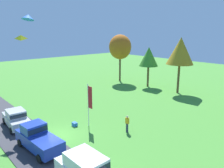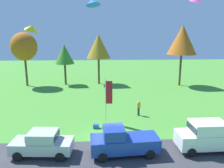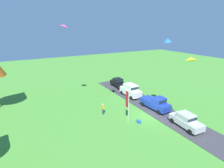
% 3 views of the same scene
% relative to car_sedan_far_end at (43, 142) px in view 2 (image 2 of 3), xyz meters
% --- Properties ---
extents(ground_plane, '(120.00, 120.00, 0.00)m').
position_rel_car_sedan_far_end_xyz_m(ground_plane, '(4.79, 2.13, -1.04)').
color(ground_plane, '#478E33').
extents(pavement_strip, '(36.00, 4.40, 0.06)m').
position_rel_car_sedan_far_end_xyz_m(pavement_strip, '(4.79, -0.30, -1.01)').
color(pavement_strip, '#38383D').
rests_on(pavement_strip, ground).
extents(car_sedan_far_end, '(4.52, 2.21, 1.84)m').
position_rel_car_sedan_far_end_xyz_m(car_sedan_far_end, '(0.00, 0.00, 0.00)').
color(car_sedan_far_end, '#B7B7BC').
rests_on(car_sedan_far_end, ground).
extents(car_pickup_near_entrance, '(5.12, 2.32, 2.14)m').
position_rel_car_sedan_far_end_xyz_m(car_pickup_near_entrance, '(5.81, -0.19, 0.07)').
color(car_pickup_near_entrance, '#1E389E').
rests_on(car_pickup_near_entrance, ground).
extents(car_suv_by_flagpole, '(4.63, 2.11, 2.28)m').
position_rel_car_sedan_far_end_xyz_m(car_suv_by_flagpole, '(12.37, 0.07, 0.25)').
color(car_suv_by_flagpole, white).
rests_on(car_suv_by_flagpole, ground).
extents(person_on_lawn, '(0.36, 0.24, 1.71)m').
position_rel_car_sedan_far_end_xyz_m(person_on_lawn, '(8.43, 7.79, -0.16)').
color(person_on_lawn, '#2D334C').
rests_on(person_on_lawn, ground).
extents(tree_center_back, '(4.34, 4.34, 9.17)m').
position_rel_car_sedan_far_end_xyz_m(tree_center_back, '(-8.59, 23.16, 5.71)').
color(tree_center_back, brown).
rests_on(tree_center_back, ground).
extents(tree_far_left, '(3.36, 3.36, 7.09)m').
position_rel_car_sedan_far_end_xyz_m(tree_far_left, '(-2.01, 23.84, 4.32)').
color(tree_far_left, brown).
rests_on(tree_far_left, ground).
extents(tree_far_right, '(4.21, 4.21, 8.88)m').
position_rel_car_sedan_far_end_xyz_m(tree_far_right, '(3.96, 24.11, 5.70)').
color(tree_far_right, brown).
rests_on(tree_far_right, ground).
extents(tree_right_of_center, '(4.91, 4.91, 10.36)m').
position_rel_car_sedan_far_end_xyz_m(tree_right_of_center, '(18.14, 22.06, 6.83)').
color(tree_right_of_center, brown).
rests_on(tree_right_of_center, ground).
extents(flag_banner, '(0.71, 0.08, 4.59)m').
position_rel_car_sedan_far_end_xyz_m(flag_banner, '(4.99, 5.78, 1.86)').
color(flag_banner, silver).
rests_on(flag_banner, ground).
extents(cooler_box, '(0.56, 0.40, 0.40)m').
position_rel_car_sedan_far_end_xyz_m(cooler_box, '(3.79, 4.64, -0.84)').
color(cooler_box, blue).
rests_on(cooler_box, ground).
extents(kite_diamond_mid_center, '(1.23, 1.25, 0.63)m').
position_rel_car_sedan_far_end_xyz_m(kite_diamond_mid_center, '(-0.55, 1.47, 8.14)').
color(kite_diamond_mid_center, yellow).
extents(kite_delta_topmost, '(1.41, 1.44, 0.66)m').
position_rel_car_sedan_far_end_xyz_m(kite_delta_topmost, '(3.83, 0.64, 9.84)').
color(kite_delta_topmost, blue).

